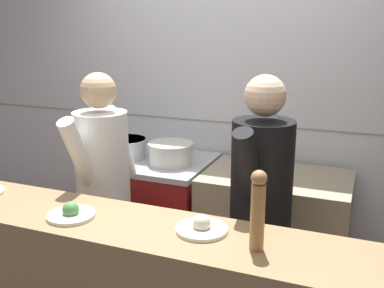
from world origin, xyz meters
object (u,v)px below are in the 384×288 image
Objects in this scene: plated_dish_appetiser at (71,213)px; chef_sous at (260,208)px; sauce_pot at (171,153)px; plated_dish_dessert at (202,227)px; pepper_mill at (258,209)px; oven_range at (153,215)px; stock_pot at (125,147)px; chef_head_cook at (104,188)px; chefs_knife at (257,181)px.

plated_dish_appetiser is 1.00m from chef_sous.
plated_dish_dessert reaches higher than sauce_pot.
pepper_mill reaches higher than plated_dish_appetiser.
plated_dish_appetiser is at bearing -178.64° from pepper_mill.
oven_range is 2.76× the size of stock_pot.
chef_sous reaches higher than stock_pot.
plated_dish_appetiser is 0.91m from pepper_mill.
plated_dish_dessert is at bearing -53.88° from oven_range.
chef_sous is (0.99, 0.03, 0.01)m from chef_head_cook.
chefs_knife is (0.86, -0.17, 0.45)m from oven_range.
plated_dish_dessert is (0.84, -1.15, 0.55)m from oven_range.
oven_range is at bearing 99.49° from plated_dish_appetiser.
chef_head_cook is at bearing 109.37° from plated_dish_appetiser.
stock_pot is 1.77m from pepper_mill.
plated_dish_dessert is 0.69× the size of pepper_mill.
chef_head_cook is (-0.21, 0.60, -0.11)m from plated_dish_appetiser.
chef_head_cook reaches higher than plated_dish_dessert.
stock_pot is at bearing -168.99° from oven_range.
pepper_mill is 0.67m from chef_sous.
chef_sous is at bearing 75.19° from plated_dish_dessert.
chefs_knife is 1.52× the size of plated_dish_dessert.
oven_range is 2.66× the size of pepper_mill.
oven_range is at bearing 126.12° from plated_dish_dessert.
sauce_pot is at bearing 90.94° from plated_dish_appetiser.
stock_pot is 0.39m from sauce_pot.
chef_sous is (-0.12, 0.60, -0.25)m from pepper_mill.
chef_head_cook reaches higher than pepper_mill.
pepper_mill reaches higher than plated_dish_dessert.
oven_range is 2.74× the size of sauce_pot.
chef_sous is at bearing -35.33° from sauce_pot.
sauce_pot is 0.21× the size of chef_head_cook.
oven_range is at bearing 92.50° from chef_head_cook.
sauce_pot is 0.98m from chef_sous.
plated_dish_dessert is 0.15× the size of chef_head_cook.
chefs_knife is 1.04× the size of pepper_mill.
oven_range is 3.88× the size of plated_dish_dessert.
plated_dish_dessert reaches higher than plated_dish_appetiser.
sauce_pot is (0.39, -0.02, 0.01)m from stock_pot.
chef_sous is at bearing 4.27° from chef_head_cook.
chef_sous is at bearing -74.10° from chefs_knife.
sauce_pot reaches higher than stock_pot.
pepper_mill reaches higher than oven_range.
oven_range is 2.55× the size of chefs_knife.
chef_head_cook is at bearing -151.24° from chefs_knife.
pepper_mill is 0.21× the size of chef_head_cook.
chef_sous reaches higher than pepper_mill.
plated_dish_appetiser is (0.41, -1.21, 0.02)m from stock_pot.
chef_head_cook reaches higher than stock_pot.
chef_head_cook is (-0.19, -0.59, -0.09)m from sauce_pot.
plated_dish_appetiser is (-0.65, -1.07, 0.10)m from chefs_knife.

